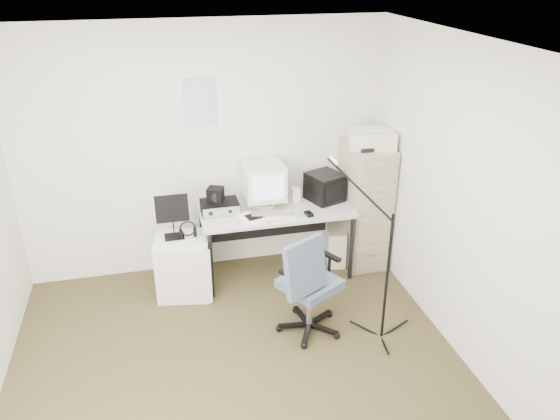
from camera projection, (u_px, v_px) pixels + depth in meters
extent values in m
cube|color=#433A20|center=(241.00, 377.00, 4.29)|extent=(3.60, 3.60, 0.01)
cube|color=white|center=(228.00, 49.00, 3.21)|extent=(3.60, 3.60, 0.01)
cube|color=silver|center=(205.00, 152.00, 5.33)|extent=(3.60, 0.02, 2.50)
cube|color=silver|center=(470.00, 210.00, 4.13)|extent=(0.02, 3.60, 2.50)
cube|color=white|center=(200.00, 102.00, 5.10)|extent=(0.30, 0.02, 0.44)
cube|color=gray|center=(364.00, 205.00, 5.64)|extent=(0.40, 0.60, 1.30)
cube|color=beige|center=(372.00, 139.00, 5.27)|extent=(0.50, 0.40, 0.17)
cube|color=#BBBCA6|center=(276.00, 241.00, 5.54)|extent=(1.50, 0.70, 0.73)
cube|color=beige|center=(264.00, 184.00, 5.38)|extent=(0.39, 0.41, 0.43)
cube|color=black|center=(325.00, 187.00, 5.51)|extent=(0.40, 0.41, 0.28)
cube|color=silver|center=(296.00, 195.00, 5.49)|extent=(0.08, 0.08, 0.15)
cube|color=beige|center=(273.00, 215.00, 5.21)|extent=(0.47, 0.25, 0.02)
cube|color=black|center=(309.00, 214.00, 5.23)|extent=(0.07, 0.11, 0.03)
cube|color=black|center=(220.00, 207.00, 5.29)|extent=(0.36, 0.26, 0.10)
cube|color=black|center=(215.00, 195.00, 5.25)|extent=(0.19, 0.18, 0.14)
cube|color=white|center=(251.00, 218.00, 5.16)|extent=(0.26, 0.31, 0.02)
cube|color=beige|center=(335.00, 243.00, 5.84)|extent=(0.28, 0.45, 0.39)
cube|color=#424652|center=(310.00, 282.00, 4.61)|extent=(0.77, 0.77, 0.99)
cube|color=silver|center=(184.00, 266.00, 5.20)|extent=(0.56, 0.48, 0.61)
cube|color=black|center=(172.00, 216.00, 4.98)|extent=(0.33, 0.23, 0.44)
torus|color=black|center=(188.00, 232.00, 5.06)|extent=(0.19, 0.19, 0.03)
cylinder|color=black|center=(389.00, 259.00, 4.41)|extent=(0.03, 0.03, 1.54)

